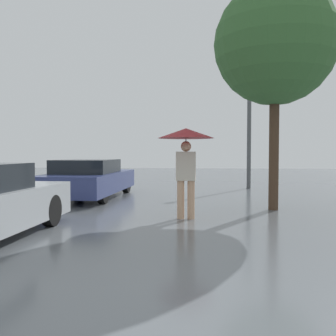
{
  "coord_description": "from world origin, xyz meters",
  "views": [
    {
      "loc": [
        0.44,
        -2.85,
        1.36
      ],
      "look_at": [
        -0.42,
        4.79,
        1.04
      ],
      "focal_mm": 40.0,
      "sensor_mm": 36.0,
      "label": 1
    }
  ],
  "objects_px": {
    "parked_car_farthest": "(89,179)",
    "pedestrian": "(186,145)",
    "street_lamp": "(249,133)",
    "tree": "(275,44)"
  },
  "relations": [
    {
      "from": "parked_car_farthest",
      "to": "pedestrian",
      "type": "bearing_deg",
      "value": -46.75
    },
    {
      "from": "pedestrian",
      "to": "parked_car_farthest",
      "type": "xyz_separation_m",
      "value": [
        -3.18,
        3.39,
        -0.96
      ]
    },
    {
      "from": "parked_car_farthest",
      "to": "street_lamp",
      "type": "height_order",
      "value": "street_lamp"
    },
    {
      "from": "parked_car_farthest",
      "to": "tree",
      "type": "relative_size",
      "value": 0.84
    },
    {
      "from": "pedestrian",
      "to": "parked_car_farthest",
      "type": "distance_m",
      "value": 4.75
    },
    {
      "from": "pedestrian",
      "to": "tree",
      "type": "xyz_separation_m",
      "value": [
        1.99,
        1.46,
        2.37
      ]
    },
    {
      "from": "tree",
      "to": "street_lamp",
      "type": "height_order",
      "value": "tree"
    },
    {
      "from": "pedestrian",
      "to": "street_lamp",
      "type": "height_order",
      "value": "street_lamp"
    },
    {
      "from": "parked_car_farthest",
      "to": "street_lamp",
      "type": "bearing_deg",
      "value": 33.67
    },
    {
      "from": "parked_car_farthest",
      "to": "street_lamp",
      "type": "distance_m",
      "value": 6.36
    }
  ]
}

